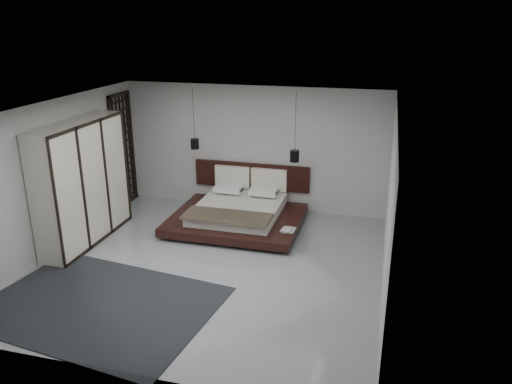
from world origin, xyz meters
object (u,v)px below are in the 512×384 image
(pendant_left, at_px, (195,144))
(rug, at_px, (99,305))
(bed, at_px, (239,212))
(pendant_right, at_px, (295,156))
(lattice_screen, at_px, (123,150))
(wardrobe, at_px, (82,183))

(pendant_left, height_order, rug, pendant_left)
(bed, bearing_deg, pendant_right, 20.56)
(lattice_screen, distance_m, rug, 4.69)
(wardrobe, xyz_separation_m, rug, (1.50, -2.08, -1.18))
(bed, distance_m, rug, 3.80)
(lattice_screen, distance_m, wardrobe, 2.08)
(pendant_left, xyz_separation_m, wardrobe, (-1.56, -1.94, -0.41))
(lattice_screen, relative_size, wardrobe, 1.07)
(lattice_screen, height_order, pendant_left, pendant_left)
(bed, xyz_separation_m, wardrobe, (-2.66, -1.53, 0.91))
(pendant_right, bearing_deg, pendant_left, 180.00)
(pendant_left, bearing_deg, rug, -90.90)
(pendant_right, xyz_separation_m, wardrobe, (-3.77, -1.94, -0.28))
(lattice_screen, xyz_separation_m, rug, (1.75, -4.15, -1.29))
(lattice_screen, relative_size, rug, 0.74)
(lattice_screen, height_order, wardrobe, lattice_screen)
(bed, distance_m, wardrobe, 3.20)
(lattice_screen, relative_size, bed, 0.97)
(bed, xyz_separation_m, rug, (-1.17, -3.61, -0.27))
(wardrobe, bearing_deg, pendant_left, 51.18)
(pendant_left, bearing_deg, wardrobe, -128.82)
(bed, bearing_deg, lattice_screen, 169.54)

